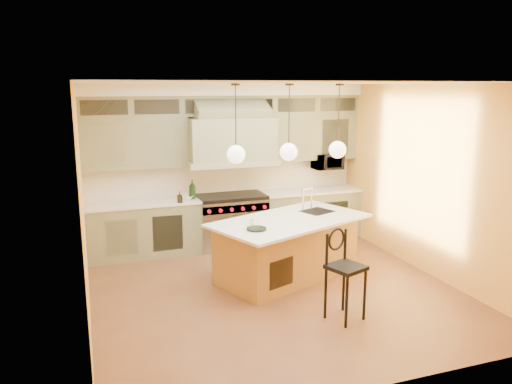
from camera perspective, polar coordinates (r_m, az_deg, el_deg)
name	(u,v)px	position (r m, az deg, el deg)	size (l,w,h in m)	color
floor	(275,291)	(7.25, 2.15, -11.20)	(5.00, 5.00, 0.00)	brown
ceiling	(276,83)	(6.67, 2.35, 12.36)	(5.00, 5.00, 0.00)	white
wall_back	(226,165)	(9.15, -3.50, 3.13)	(5.00, 5.00, 0.00)	gold
wall_front	(377,245)	(4.66, 13.63, -5.93)	(5.00, 5.00, 0.00)	gold
wall_left	(82,205)	(6.36, -19.23, -1.46)	(5.00, 5.00, 0.00)	gold
wall_right	(428,180)	(8.06, 19.03, 1.28)	(5.00, 5.00, 0.00)	gold
back_cabinetry	(230,168)	(8.90, -3.03, 2.75)	(5.00, 0.77, 2.90)	#73795A
range	(232,220)	(9.02, -2.81, -3.27)	(1.20, 0.74, 0.96)	silver
kitchen_island	(288,247)	(7.61, 3.64, -6.28)	(2.65, 2.03, 1.35)	olive
counter_stool	(344,269)	(6.31, 10.03, -8.64)	(0.51, 0.51, 1.14)	black
microwave	(327,161)	(9.63, 8.16, 3.48)	(0.54, 0.37, 0.30)	black
oil_bottle_a	(192,189)	(8.72, -7.28, 0.31)	(0.13, 0.13, 0.33)	black
oil_bottle_b	(180,197)	(8.46, -8.71, -0.59)	(0.08, 0.09, 0.19)	black
fruit_bowl	(186,197)	(8.72, -8.04, -0.60)	(0.26, 0.26, 0.06)	white
cup	(252,221)	(7.15, -0.42, -3.32)	(0.11, 0.11, 0.10)	white
pendant_left	(236,152)	(7.01, -2.30, 4.55)	(0.26, 0.26, 1.11)	#2D2319
pendant_center	(289,150)	(7.28, 3.75, 4.82)	(0.26, 0.26, 1.11)	#2D2319
pendant_right	(338,148)	(7.63, 9.31, 5.01)	(0.26, 0.26, 1.11)	#2D2319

